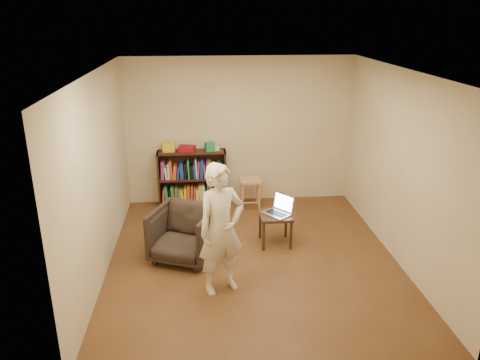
{
  "coord_description": "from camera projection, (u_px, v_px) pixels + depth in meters",
  "views": [
    {
      "loc": [
        -0.69,
        -5.8,
        3.29
      ],
      "look_at": [
        -0.15,
        0.35,
        1.07
      ],
      "focal_mm": 35.0,
      "sensor_mm": 36.0,
      "label": 1
    }
  ],
  "objects": [
    {
      "name": "armchair",
      "position": [
        184.0,
        234.0,
        6.51
      ],
      "size": [
        1.06,
        1.07,
        0.75
      ],
      "primitive_type": "imported",
      "rotation": [
        0.0,
        0.0,
        -0.39
      ],
      "color": "#312720",
      "rests_on": "floor"
    },
    {
      "name": "wall_left",
      "position": [
        99.0,
        176.0,
        6.0
      ],
      "size": [
        0.0,
        4.5,
        4.5
      ],
      "primitive_type": "plane",
      "rotation": [
        1.57,
        0.0,
        1.57
      ],
      "color": "beige",
      "rests_on": "floor"
    },
    {
      "name": "wall_right",
      "position": [
        400.0,
        168.0,
        6.33
      ],
      "size": [
        0.0,
        4.5,
        4.5
      ],
      "primitive_type": "plane",
      "rotation": [
        1.57,
        0.0,
        -1.57
      ],
      "color": "beige",
      "rests_on": "floor"
    },
    {
      "name": "box_green",
      "position": [
        210.0,
        147.0,
        8.14
      ],
      "size": [
        0.18,
        0.18,
        0.15
      ],
      "primitive_type": "cube",
      "rotation": [
        0.0,
        0.0,
        0.23
      ],
      "color": "#227F4B",
      "rests_on": "bookshelf"
    },
    {
      "name": "box_yellow",
      "position": [
        169.0,
        147.0,
        8.11
      ],
      "size": [
        0.21,
        0.15,
        0.17
      ],
      "primitive_type": "cube",
      "rotation": [
        0.0,
        0.0,
        0.01
      ],
      "color": "yellow",
      "rests_on": "bookshelf"
    },
    {
      "name": "red_cloth",
      "position": [
        187.0,
        149.0,
        8.14
      ],
      "size": [
        0.31,
        0.26,
        0.09
      ],
      "primitive_type": "cube",
      "rotation": [
        0.0,
        0.0,
        -0.24
      ],
      "color": "maroon",
      "rests_on": "bookshelf"
    },
    {
      "name": "bookshelf",
      "position": [
        192.0,
        181.0,
        8.35
      ],
      "size": [
        1.2,
        0.3,
        1.0
      ],
      "color": "black",
      "rests_on": "floor"
    },
    {
      "name": "side_table",
      "position": [
        275.0,
        219.0,
        6.92
      ],
      "size": [
        0.46,
        0.46,
        0.47
      ],
      "color": "black",
      "rests_on": "floor"
    },
    {
      "name": "person",
      "position": [
        221.0,
        229.0,
        5.62
      ],
      "size": [
        0.72,
        0.62,
        1.65
      ],
      "primitive_type": "imported",
      "rotation": [
        0.0,
        0.0,
        0.45
      ],
      "color": "beige",
      "rests_on": "floor"
    },
    {
      "name": "stool",
      "position": [
        250.0,
        184.0,
        8.21
      ],
      "size": [
        0.37,
        0.37,
        0.54
      ],
      "color": "#AB7E53",
      "rests_on": "floor"
    },
    {
      "name": "wall_back",
      "position": [
        239.0,
        131.0,
        8.27
      ],
      "size": [
        4.0,
        0.0,
        4.0
      ],
      "primitive_type": "plane",
      "rotation": [
        1.57,
        0.0,
        0.0
      ],
      "color": "beige",
      "rests_on": "floor"
    },
    {
      "name": "laptop",
      "position": [
        279.0,
        210.0,
        6.91
      ],
      "size": [
        0.48,
        0.49,
        0.28
      ],
      "rotation": [
        0.0,
        0.0,
        -0.89
      ],
      "color": "#BBBCC0",
      "rests_on": "side_table"
    },
    {
      "name": "ceiling",
      "position": [
        255.0,
        72.0,
        5.72
      ],
      "size": [
        4.5,
        4.5,
        0.0
      ],
      "primitive_type": "plane",
      "color": "silver",
      "rests_on": "wall_back"
    },
    {
      "name": "floor",
      "position": [
        253.0,
        259.0,
        6.61
      ],
      "size": [
        4.5,
        4.5,
        0.0
      ],
      "primitive_type": "plane",
      "color": "#4F2F19",
      "rests_on": "ground"
    },
    {
      "name": "box_white",
      "position": [
        216.0,
        148.0,
        8.19
      ],
      "size": [
        0.11,
        0.11,
        0.08
      ],
      "primitive_type": "cube",
      "rotation": [
        0.0,
        0.0,
        0.07
      ],
      "color": "silver",
      "rests_on": "bookshelf"
    }
  ]
}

